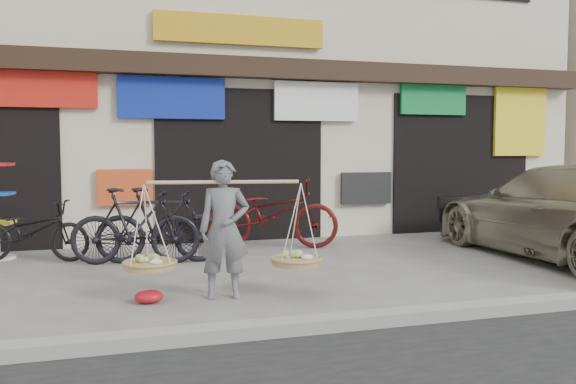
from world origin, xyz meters
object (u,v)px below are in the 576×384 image
object	(u,v)px
street_vendor	(224,235)
bike_2	(272,213)
suv	(569,212)
bike_1	(136,226)
bike_3	(160,225)
bike_0	(31,231)

from	to	relation	value
street_vendor	bike_2	xyz separation A→B (m)	(1.43, 3.15, -0.12)
bike_2	suv	bearing A→B (deg)	-99.21
bike_1	bike_2	size ratio (longest dim) A/B	0.83
bike_3	suv	distance (m)	6.00
suv	street_vendor	bearing A→B (deg)	10.21
bike_2	bike_3	xyz separation A→B (m)	(-1.92, -0.85, -0.03)
bike_2	suv	size ratio (longest dim) A/B	0.44
bike_2	bike_1	bearing A→B (deg)	132.87
bike_2	bike_3	distance (m)	2.10
bike_0	bike_2	size ratio (longest dim) A/B	0.78
bike_1	bike_2	bearing A→B (deg)	-58.80
bike_0	bike_3	xyz separation A→B (m)	(1.78, -0.66, 0.10)
street_vendor	bike_0	distance (m)	3.74
street_vendor	bike_1	bearing A→B (deg)	118.80
bike_1	bike_3	bearing A→B (deg)	-79.44
suv	bike_3	bearing A→B (deg)	-12.81
street_vendor	bike_2	size ratio (longest dim) A/B	0.98
bike_1	bike_2	world-z (taller)	bike_2
bike_1	bike_3	size ratio (longest dim) A/B	1.00
bike_2	suv	xyz separation A→B (m)	(3.88, -2.37, 0.14)
bike_0	bike_2	xyz separation A→B (m)	(3.70, 0.19, 0.13)
bike_0	bike_1	bearing A→B (deg)	-97.60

